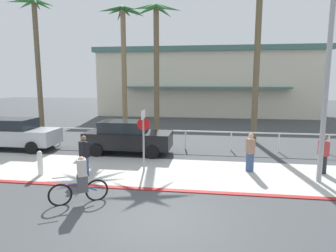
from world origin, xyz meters
TOP-DOWN VIEW (x-y plane):
  - ground_plane at (0.00, 10.00)m, footprint 80.00×80.00m
  - sidewalk_strip at (0.00, 4.20)m, footprint 44.00×4.00m
  - curb_paint at (0.00, 2.20)m, footprint 44.00×0.24m
  - building_backdrop at (0.81, 27.17)m, footprint 22.92×11.77m
  - rail_fence at (0.00, 8.50)m, footprint 19.75×0.08m
  - stop_sign_bike_lane at (-1.37, 4.27)m, footprint 0.52×0.56m
  - bollard_1 at (-5.35, 3.12)m, footprint 0.20×0.20m
  - streetlight_curb at (5.42, 3.67)m, footprint 0.24×2.54m
  - palm_tree_0 at (-11.31, 13.05)m, footprint 3.34×3.09m
  - palm_tree_1 at (-4.94, 13.70)m, footprint 3.24×3.58m
  - palm_tree_2 at (-2.33, 12.32)m, footprint 3.35×3.74m
  - palm_tree_3 at (3.98, 11.05)m, footprint 2.89×3.11m
  - car_silver_0 at (-9.16, 7.10)m, footprint 4.40×2.02m
  - car_black_1 at (-2.88, 7.10)m, footprint 4.40×2.02m
  - cyclist_blue_0 at (-2.58, 0.82)m, footprint 1.60×0.97m
  - pedestrian_0 at (5.89, 4.97)m, footprint 0.38×0.45m
  - pedestrian_1 at (3.01, 4.82)m, footprint 0.38×0.45m
  - pedestrian_2 at (-3.54, 3.27)m, footprint 0.47×0.46m

SIDE VIEW (x-z plane):
  - ground_plane at x=0.00m, z-range 0.00..0.00m
  - sidewalk_strip at x=0.00m, z-range 0.00..0.02m
  - curb_paint at x=0.00m, z-range 0.00..0.03m
  - bollard_1 at x=-5.35m, z-range 0.02..1.02m
  - cyclist_blue_0 at x=-2.58m, z-range -0.06..1.44m
  - pedestrian_0 at x=5.89m, z-range -0.07..1.52m
  - pedestrian_1 at x=3.01m, z-range -0.07..1.56m
  - pedestrian_2 at x=-3.54m, z-range -0.07..1.57m
  - rail_fence at x=0.00m, z-range 0.32..1.36m
  - car_silver_0 at x=-9.16m, z-range 0.03..1.72m
  - car_black_1 at x=-2.88m, z-range 0.03..1.72m
  - stop_sign_bike_lane at x=-1.37m, z-range 0.40..2.96m
  - building_backdrop at x=0.81m, z-range 0.02..6.99m
  - streetlight_curb at x=5.42m, z-range 0.53..8.03m
  - palm_tree_2 at x=-2.33m, z-range 2.05..10.69m
  - palm_tree_1 at x=-4.94m, z-range 2.30..11.19m
  - palm_tree_0 at x=-11.31m, z-range 2.08..11.57m
  - palm_tree_3 at x=3.98m, z-range 2.41..12.40m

